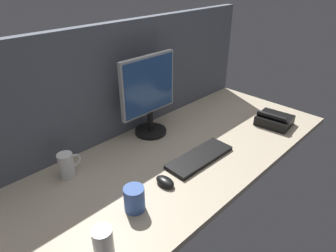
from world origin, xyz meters
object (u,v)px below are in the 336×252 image
at_px(monitor, 149,93).
at_px(keyboard, 200,157).
at_px(mug_ceramic_white, 67,165).
at_px(mug_ceramic_blue, 134,199).
at_px(mouse, 165,181).
at_px(desk_phone, 274,120).
at_px(mug_steel, 103,244).

bearing_deg(monitor, keyboard, -90.88).
xyz_separation_m(monitor, mug_ceramic_white, (-0.53, -0.03, -0.18)).
distance_m(mug_ceramic_blue, mug_ceramic_white, 0.39).
bearing_deg(monitor, mug_ceramic_blue, -137.85).
bearing_deg(monitor, mouse, -124.17).
distance_m(mug_ceramic_blue, desk_phone, 1.04).
distance_m(mouse, desk_phone, 0.85).
height_order(mug_ceramic_blue, mug_ceramic_white, mug_ceramic_white).
bearing_deg(mug_ceramic_white, monitor, 3.17).
xyz_separation_m(mouse, mug_steel, (-0.40, -0.12, 0.04)).
bearing_deg(mug_ceramic_white, desk_phone, -21.20).
distance_m(mouse, mug_steel, 0.42).
distance_m(mug_steel, desk_phone, 1.25).
height_order(mug_steel, mug_ceramic_blue, mug_steel).
distance_m(monitor, keyboard, 0.44).
height_order(monitor, mug_ceramic_white, monitor).
bearing_deg(mouse, mug_ceramic_white, 125.50).
bearing_deg(keyboard, desk_phone, -6.98).
bearing_deg(mouse, mug_ceramic_blue, -174.94).
height_order(mug_ceramic_blue, desk_phone, mug_ceramic_blue).
bearing_deg(desk_phone, mug_ceramic_white, 158.80).
relative_size(mug_steel, desk_phone, 0.57).
height_order(monitor, keyboard, monitor).
bearing_deg(mug_steel, mug_ceramic_blue, 24.77).
bearing_deg(desk_phone, mug_steel, -178.01).
bearing_deg(monitor, mug_steel, -142.59).
xyz_separation_m(monitor, mouse, (-0.26, -0.39, -0.22)).
relative_size(monitor, keyboard, 1.21).
relative_size(mug_ceramic_blue, desk_phone, 0.50).
distance_m(monitor, mug_ceramic_white, 0.56).
distance_m(mug_steel, mug_ceramic_blue, 0.23).
distance_m(keyboard, mug_steel, 0.67).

